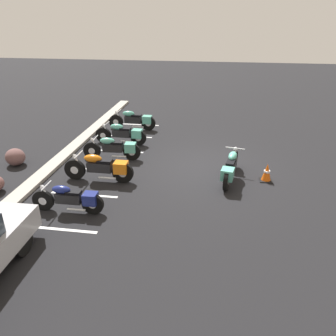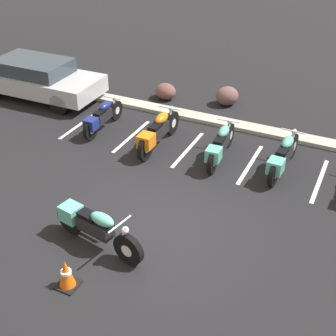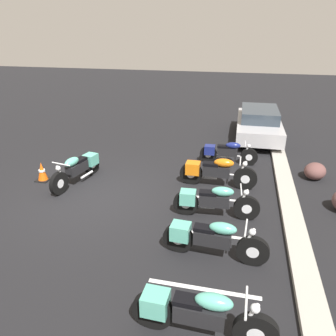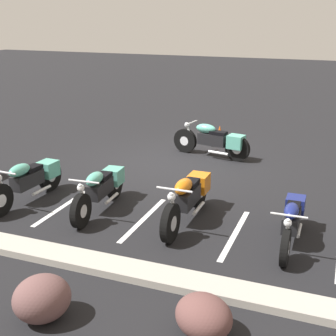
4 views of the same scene
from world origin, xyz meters
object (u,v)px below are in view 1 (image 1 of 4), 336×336
Objects in this scene: traffic_cone at (267,173)px; parked_bike_4 at (134,120)px; motorcycle_teal_featured at (231,167)px; parked_bike_3 at (123,134)px; parked_bike_1 at (102,167)px; landscape_rock_1 at (15,157)px; parked_bike_2 at (115,148)px; parked_bike_0 at (71,199)px.

parked_bike_4 is at bearing 50.52° from traffic_cone.
motorcycle_teal_featured is 5.16m from parked_bike_3.
parked_bike_1 is 5.40m from parked_bike_4.
parked_bike_2 is at bearing -73.46° from landscape_rock_1.
landscape_rock_1 is (2.70, 3.31, -0.12)m from parked_bike_0.
parked_bike_3 reaches higher than landscape_rock_1.
parked_bike_0 is 0.87× the size of parked_bike_1.
parked_bike_0 is 0.90× the size of parked_bike_4.
parked_bike_4 is 3.02× the size of landscape_rock_1.
parked_bike_4 is at bearing -91.44° from parked_bike_2.
parked_bike_0 is at bearing 131.29° from motorcycle_teal_featured.
parked_bike_3 is at bearing -85.71° from parked_bike_1.
landscape_rock_1 is at bearing 42.05° from parked_bike_3.
traffic_cone is at bearing -171.01° from parked_bike_1.
motorcycle_teal_featured reaches higher than landscape_rock_1.
parked_bike_4 is (4.75, 4.37, -0.00)m from motorcycle_teal_featured.
parked_bike_4 is at bearing -35.41° from landscape_rock_1.
parked_bike_1 reaches higher than parked_bike_0.
parked_bike_3 reaches higher than parked_bike_0.
motorcycle_teal_featured is 4.39m from parked_bike_2.
parked_bike_1 is (-0.64, 4.12, 0.01)m from motorcycle_teal_featured.
landscape_rock_1 is 1.23× the size of traffic_cone.
motorcycle_teal_featured is at bearing -150.13° from parked_bike_0.
parked_bike_1 is at bearing 97.46° from parked_bike_3.
parked_bike_3 reaches higher than traffic_cone.
parked_bike_2 is 3.57m from landscape_rock_1.
parked_bike_3 is (3.40, 0.24, -0.02)m from parked_bike_1.
motorcycle_teal_featured is 3.71× the size of traffic_cone.
landscape_rock_1 is (0.13, 7.65, -0.17)m from motorcycle_teal_featured.
parked_bike_1 is at bearing -97.34° from parked_bike_0.
parked_bike_0 is 5.34m from parked_bike_3.
motorcycle_teal_featured is 7.66m from landscape_rock_1.
parked_bike_4 is at bearing 53.23° from motorcycle_teal_featured.
parked_bike_2 reaches higher than landscape_rock_1.
parked_bike_4 is at bearing -87.11° from parked_bike_1.
parked_bike_3 is 4.22m from landscape_rock_1.
traffic_cone is (-2.59, -5.54, -0.18)m from parked_bike_3.
parked_bike_1 is 3.10× the size of landscape_rock_1.
landscape_rock_1 is at bearing 99.65° from motorcycle_teal_featured.
parked_bike_1 reaches higher than parked_bike_3.
traffic_cone is at bearing -71.13° from motorcycle_teal_featured.
landscape_rock_1 is at bearing 56.05° from parked_bike_4.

